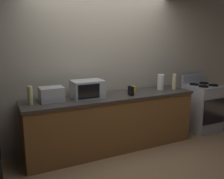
{
  "coord_description": "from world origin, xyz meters",
  "views": [
    {
      "loc": [
        -1.7,
        -3.05,
        1.81
      ],
      "look_at": [
        0.0,
        0.4,
        1.0
      ],
      "focal_mm": 39.58,
      "sensor_mm": 36.0,
      "label": 1
    }
  ],
  "objects_px": {
    "mug_yellow": "(133,89)",
    "bottle_hand_soap": "(174,82)",
    "stove_range": "(202,107)",
    "cordless_phone": "(131,91)",
    "paper_towel_roll": "(161,82)",
    "microwave": "(87,89)",
    "bottle_vinegar": "(30,95)",
    "toaster_oven": "(52,94)"
  },
  "relations": [
    {
      "from": "mug_yellow",
      "to": "bottle_hand_soap",
      "type": "bearing_deg",
      "value": -8.74
    },
    {
      "from": "stove_range",
      "to": "cordless_phone",
      "type": "height_order",
      "value": "stove_range"
    },
    {
      "from": "mug_yellow",
      "to": "stove_range",
      "type": "bearing_deg",
      "value": -2.48
    },
    {
      "from": "stove_range",
      "to": "paper_towel_roll",
      "type": "height_order",
      "value": "paper_towel_roll"
    },
    {
      "from": "microwave",
      "to": "bottle_vinegar",
      "type": "bearing_deg",
      "value": -176.85
    },
    {
      "from": "toaster_oven",
      "to": "bottle_hand_soap",
      "type": "bearing_deg",
      "value": -2.99
    },
    {
      "from": "bottle_hand_soap",
      "to": "mug_yellow",
      "type": "height_order",
      "value": "bottle_hand_soap"
    },
    {
      "from": "toaster_oven",
      "to": "bottle_hand_soap",
      "type": "relative_size",
      "value": 1.21
    },
    {
      "from": "cordless_phone",
      "to": "bottle_vinegar",
      "type": "bearing_deg",
      "value": 173.79
    },
    {
      "from": "cordless_phone",
      "to": "bottle_hand_soap",
      "type": "height_order",
      "value": "bottle_hand_soap"
    },
    {
      "from": "stove_range",
      "to": "paper_towel_roll",
      "type": "relative_size",
      "value": 4.0
    },
    {
      "from": "stove_range",
      "to": "mug_yellow",
      "type": "distance_m",
      "value": 1.65
    },
    {
      "from": "microwave",
      "to": "bottle_hand_soap",
      "type": "xyz_separation_m",
      "value": [
        1.62,
        -0.1,
        0.01
      ]
    },
    {
      "from": "toaster_oven",
      "to": "bottle_vinegar",
      "type": "bearing_deg",
      "value": -168.99
    },
    {
      "from": "bottle_vinegar",
      "to": "mug_yellow",
      "type": "relative_size",
      "value": 2.45
    },
    {
      "from": "microwave",
      "to": "mug_yellow",
      "type": "bearing_deg",
      "value": 1.37
    },
    {
      "from": "stove_range",
      "to": "paper_towel_roll",
      "type": "bearing_deg",
      "value": 177.14
    },
    {
      "from": "stove_range",
      "to": "mug_yellow",
      "type": "bearing_deg",
      "value": 177.52
    },
    {
      "from": "microwave",
      "to": "mug_yellow",
      "type": "distance_m",
      "value": 0.83
    },
    {
      "from": "toaster_oven",
      "to": "bottle_vinegar",
      "type": "height_order",
      "value": "bottle_vinegar"
    },
    {
      "from": "cordless_phone",
      "to": "bottle_vinegar",
      "type": "height_order",
      "value": "bottle_vinegar"
    },
    {
      "from": "microwave",
      "to": "bottle_vinegar",
      "type": "height_order",
      "value": "microwave"
    },
    {
      "from": "bottle_hand_soap",
      "to": "paper_towel_roll",
      "type": "bearing_deg",
      "value": 155.22
    },
    {
      "from": "mug_yellow",
      "to": "cordless_phone",
      "type": "bearing_deg",
      "value": -129.3
    },
    {
      "from": "microwave",
      "to": "stove_range",
      "type": "bearing_deg",
      "value": -1.15
    },
    {
      "from": "microwave",
      "to": "toaster_oven",
      "type": "relative_size",
      "value": 1.41
    },
    {
      "from": "cordless_phone",
      "to": "bottle_vinegar",
      "type": "distance_m",
      "value": 1.54
    },
    {
      "from": "paper_towel_roll",
      "to": "bottle_vinegar",
      "type": "bearing_deg",
      "value": -178.74
    },
    {
      "from": "bottle_vinegar",
      "to": "toaster_oven",
      "type": "bearing_deg",
      "value": 11.01
    },
    {
      "from": "cordless_phone",
      "to": "toaster_oven",
      "type": "bearing_deg",
      "value": 169.97
    },
    {
      "from": "toaster_oven",
      "to": "mug_yellow",
      "type": "relative_size",
      "value": 3.15
    },
    {
      "from": "paper_towel_roll",
      "to": "bottle_vinegar",
      "type": "distance_m",
      "value": 2.25
    },
    {
      "from": "cordless_phone",
      "to": "bottle_hand_soap",
      "type": "xyz_separation_m",
      "value": [
        0.94,
        0.07,
        0.07
      ]
    },
    {
      "from": "bottle_vinegar",
      "to": "mug_yellow",
      "type": "xyz_separation_m",
      "value": [
        1.68,
        0.07,
        -0.08
      ]
    },
    {
      "from": "mug_yellow",
      "to": "toaster_oven",
      "type": "bearing_deg",
      "value": -179.68
    },
    {
      "from": "cordless_phone",
      "to": "paper_towel_roll",
      "type": "bearing_deg",
      "value": 11.54
    },
    {
      "from": "paper_towel_roll",
      "to": "bottle_hand_soap",
      "type": "bearing_deg",
      "value": -24.78
    },
    {
      "from": "bottle_vinegar",
      "to": "mug_yellow",
      "type": "height_order",
      "value": "bottle_vinegar"
    },
    {
      "from": "toaster_oven",
      "to": "mug_yellow",
      "type": "xyz_separation_m",
      "value": [
        1.38,
        0.01,
        -0.05
      ]
    },
    {
      "from": "bottle_vinegar",
      "to": "microwave",
      "type": "bearing_deg",
      "value": 3.15
    },
    {
      "from": "stove_range",
      "to": "cordless_phone",
      "type": "distance_m",
      "value": 1.8
    },
    {
      "from": "stove_range",
      "to": "toaster_oven",
      "type": "bearing_deg",
      "value": 178.83
    }
  ]
}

